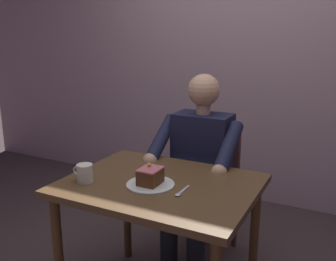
% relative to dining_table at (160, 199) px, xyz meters
% --- Properties ---
extents(cafe_rear_panel, '(6.40, 0.12, 3.00)m').
position_rel_dining_table_xyz_m(cafe_rear_panel, '(0.00, -1.69, 0.86)').
color(cafe_rear_panel, '#B9979F').
rests_on(cafe_rear_panel, ground).
extents(dining_table, '(0.97, 0.76, 0.74)m').
position_rel_dining_table_xyz_m(dining_table, '(0.00, 0.00, 0.00)').
color(dining_table, brown).
rests_on(dining_table, ground).
extents(chair, '(0.42, 0.42, 0.91)m').
position_rel_dining_table_xyz_m(chair, '(0.00, -0.67, -0.14)').
color(chair, brown).
rests_on(chair, ground).
extents(seated_person, '(0.53, 0.58, 1.24)m').
position_rel_dining_table_xyz_m(seated_person, '(0.00, -0.50, 0.01)').
color(seated_person, '#1C1E39').
rests_on(seated_person, ground).
extents(dessert_plate, '(0.24, 0.24, 0.01)m').
position_rel_dining_table_xyz_m(dessert_plate, '(0.02, 0.06, 0.10)').
color(dessert_plate, white).
rests_on(dessert_plate, dining_table).
extents(cake_slice, '(0.10, 0.12, 0.10)m').
position_rel_dining_table_xyz_m(cake_slice, '(0.02, 0.06, 0.15)').
color(cake_slice, brown).
rests_on(cake_slice, dessert_plate).
extents(coffee_cup, '(0.12, 0.08, 0.09)m').
position_rel_dining_table_xyz_m(coffee_cup, '(0.35, 0.17, 0.14)').
color(coffee_cup, white).
rests_on(coffee_cup, dining_table).
extents(dessert_spoon, '(0.03, 0.14, 0.01)m').
position_rel_dining_table_xyz_m(dessert_spoon, '(-0.15, 0.08, 0.10)').
color(dessert_spoon, silver).
rests_on(dessert_spoon, dining_table).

